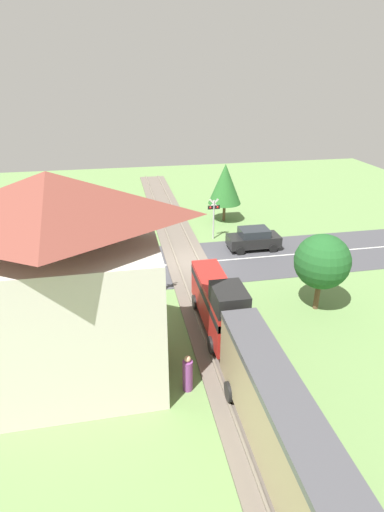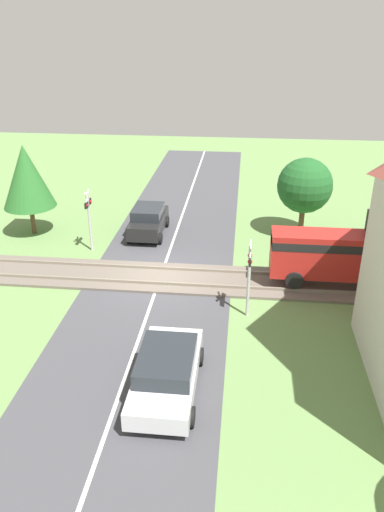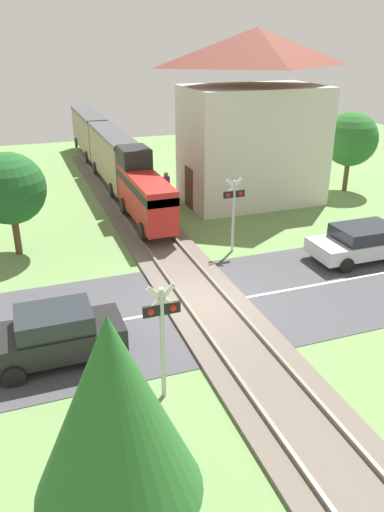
{
  "view_description": "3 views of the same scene",
  "coord_description": "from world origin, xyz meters",
  "px_view_note": "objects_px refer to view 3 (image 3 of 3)",
  "views": [
    {
      "loc": [
        4.22,
        23.35,
        11.54
      ],
      "look_at": [
        0.0,
        1.44,
        1.2
      ],
      "focal_mm": 28.0,
      "sensor_mm": 36.0,
      "label": 1
    },
    {
      "loc": [
        19.47,
        3.52,
        10.5
      ],
      "look_at": [
        0.0,
        1.44,
        1.2
      ],
      "focal_mm": 35.0,
      "sensor_mm": 36.0,
      "label": 2
    },
    {
      "loc": [
        -5.4,
        -13.57,
        8.3
      ],
      "look_at": [
        0.0,
        1.44,
        1.2
      ],
      "focal_mm": 35.0,
      "sensor_mm": 36.0,
      "label": 3
    }
  ],
  "objects_px": {
    "crossing_signal_east_approach": "(234,205)",
    "car_far_side": "(364,241)",
    "pedestrian_by_station": "(166,188)",
    "train": "(108,151)",
    "car_near_crossing": "(56,334)",
    "station_building": "(253,121)",
    "crossing_signal_west_approach": "(162,327)"
  },
  "relations": [
    {
      "from": "crossing_signal_east_approach",
      "to": "car_far_side",
      "type": "bearing_deg",
      "value": -27.89
    },
    {
      "from": "crossing_signal_east_approach",
      "to": "pedestrian_by_station",
      "type": "xyz_separation_m",
      "value": [
        -0.59,
        7.41,
        -1.26
      ]
    },
    {
      "from": "train",
      "to": "car_near_crossing",
      "type": "distance_m",
      "value": 18.48
    },
    {
      "from": "car_near_crossing",
      "to": "station_building",
      "type": "xyz_separation_m",
      "value": [
        11.42,
        11.46,
        3.41
      ]
    },
    {
      "from": "train",
      "to": "car_far_side",
      "type": "xyz_separation_m",
      "value": [
        7.3,
        -14.88,
        -1.15
      ]
    },
    {
      "from": "car_near_crossing",
      "to": "crossing_signal_east_approach",
      "type": "distance_m",
      "value": 9.41
    },
    {
      "from": "car_near_crossing",
      "to": "crossing_signal_west_approach",
      "type": "relative_size",
      "value": 1.17
    },
    {
      "from": "car_far_side",
      "to": "pedestrian_by_station",
      "type": "xyz_separation_m",
      "value": [
        -5.23,
        9.86,
        0.01
      ]
    },
    {
      "from": "car_far_side",
      "to": "car_near_crossing",
      "type": "bearing_deg",
      "value": -166.82
    },
    {
      "from": "train",
      "to": "crossing_signal_east_approach",
      "type": "distance_m",
      "value": 12.71
    },
    {
      "from": "car_far_side",
      "to": "crossing_signal_east_approach",
      "type": "xyz_separation_m",
      "value": [
        -4.64,
        2.45,
        1.27
      ]
    },
    {
      "from": "station_building",
      "to": "crossing_signal_west_approach",
      "type": "bearing_deg",
      "value": -123.16
    },
    {
      "from": "crossing_signal_west_approach",
      "to": "pedestrian_by_station",
      "type": "relative_size",
      "value": 1.92
    },
    {
      "from": "train",
      "to": "car_near_crossing",
      "type": "bearing_deg",
      "value": -105.7
    },
    {
      "from": "train",
      "to": "crossing_signal_west_approach",
      "type": "height_order",
      "value": "train"
    },
    {
      "from": "crossing_signal_west_approach",
      "to": "car_near_crossing",
      "type": "bearing_deg",
      "value": 133.45
    },
    {
      "from": "car_far_side",
      "to": "crossing_signal_west_approach",
      "type": "height_order",
      "value": "crossing_signal_west_approach"
    },
    {
      "from": "train",
      "to": "car_far_side",
      "type": "bearing_deg",
      "value": -63.85
    },
    {
      "from": "car_near_crossing",
      "to": "station_building",
      "type": "distance_m",
      "value": 16.53
    },
    {
      "from": "crossing_signal_west_approach",
      "to": "crossing_signal_east_approach",
      "type": "height_order",
      "value": "same"
    },
    {
      "from": "train",
      "to": "car_far_side",
      "type": "relative_size",
      "value": 5.22
    },
    {
      "from": "train",
      "to": "crossing_signal_west_approach",
      "type": "distance_m",
      "value": 20.39
    },
    {
      "from": "car_far_side",
      "to": "pedestrian_by_station",
      "type": "relative_size",
      "value": 2.65
    },
    {
      "from": "car_far_side",
      "to": "crossing_signal_east_approach",
      "type": "relative_size",
      "value": 1.39
    },
    {
      "from": "car_far_side",
      "to": "train",
      "type": "bearing_deg",
      "value": 116.15
    },
    {
      "from": "pedestrian_by_station",
      "to": "crossing_signal_east_approach",
      "type": "bearing_deg",
      "value": -85.44
    },
    {
      "from": "station_building",
      "to": "pedestrian_by_station",
      "type": "height_order",
      "value": "station_building"
    },
    {
      "from": "station_building",
      "to": "pedestrian_by_station",
      "type": "bearing_deg",
      "value": 163.6
    },
    {
      "from": "crossing_signal_east_approach",
      "to": "car_near_crossing",
      "type": "bearing_deg",
      "value": -145.14
    },
    {
      "from": "car_near_crossing",
      "to": "car_far_side",
      "type": "height_order",
      "value": "car_near_crossing"
    },
    {
      "from": "station_building",
      "to": "pedestrian_by_station",
      "type": "distance_m",
      "value": 5.72
    },
    {
      "from": "car_far_side",
      "to": "pedestrian_by_station",
      "type": "bearing_deg",
      "value": 117.93
    }
  ]
}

